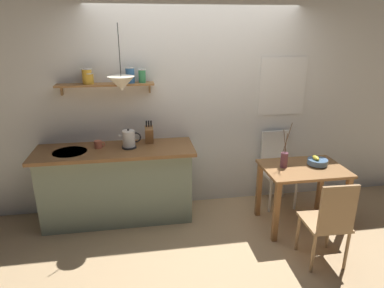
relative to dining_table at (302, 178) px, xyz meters
The scene contains 13 objects.
ground_plane 1.29m from the dining_table, behind, with size 14.00×14.00×0.00m, color tan.
back_wall 1.44m from the dining_table, 138.49° to the left, with size 6.80×0.11×2.70m.
kitchen_counter 2.18m from the dining_table, 167.17° to the left, with size 1.83×0.63×0.93m.
wall_shelf 2.51m from the dining_table, 163.16° to the left, with size 1.10×0.20×0.31m.
dining_table is the anchor object (origin of this frame).
dining_chair_near 0.74m from the dining_table, 96.04° to the right, with size 0.42×0.42×0.93m.
dining_chair_far 0.60m from the dining_table, 96.23° to the left, with size 0.42×0.43×0.97m.
fruit_bowl 0.26m from the dining_table, ahead, with size 0.23×0.23×0.12m.
twig_vase 0.33m from the dining_table, behind, with size 0.09×0.08×0.53m.
electric_kettle 2.05m from the dining_table, 166.34° to the left, with size 0.25×0.17×0.23m.
knife_block 1.87m from the dining_table, 160.57° to the left, with size 0.10×0.16×0.29m.
coffee_mug_by_sink 2.39m from the dining_table, 167.22° to the left, with size 0.13×0.09×0.09m.
pendant_lamp 2.30m from the dining_table, 168.96° to the left, with size 0.29×0.29×0.69m.
Camera 1 is at (-0.70, -3.45, 2.26)m, focal length 31.51 mm.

